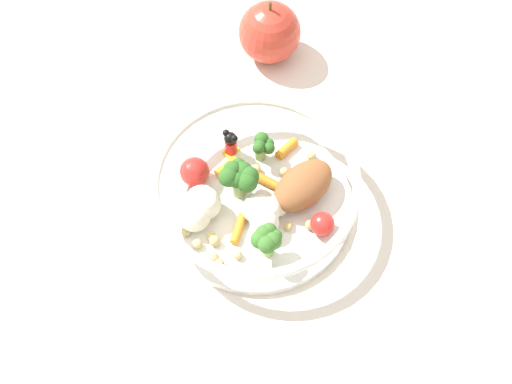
{
  "coord_description": "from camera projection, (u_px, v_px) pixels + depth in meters",
  "views": [
    {
      "loc": [
        0.36,
        0.1,
        0.69
      ],
      "look_at": [
        -0.02,
        0.01,
        0.03
      ],
      "focal_mm": 50.37,
      "sensor_mm": 36.0,
      "label": 1
    }
  ],
  "objects": [
    {
      "name": "ground_plane",
      "position": [
        244.0,
        217.0,
        0.79
      ],
      "size": [
        2.4,
        2.4,
        0.0
      ],
      "primitive_type": "plane",
      "color": "silver"
    },
    {
      "name": "food_container",
      "position": [
        253.0,
        194.0,
        0.77
      ],
      "size": [
        0.22,
        0.22,
        0.06
      ],
      "color": "white",
      "rests_on": "ground_plane"
    },
    {
      "name": "loose_apple",
      "position": [
        270.0,
        32.0,
        0.87
      ],
      "size": [
        0.08,
        0.08,
        0.09
      ],
      "color": "#BC3828",
      "rests_on": "ground_plane"
    }
  ]
}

